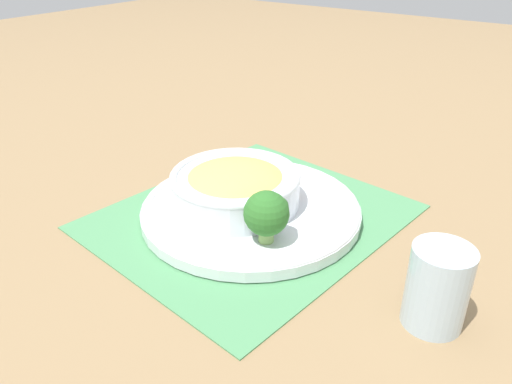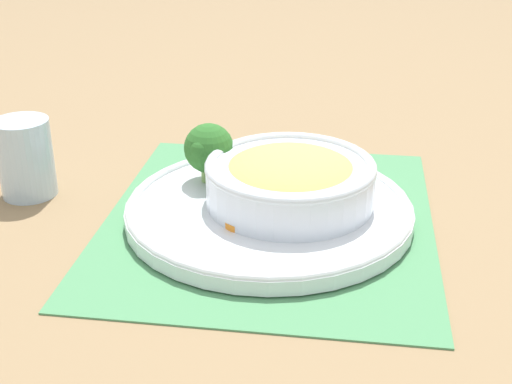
% 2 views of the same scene
% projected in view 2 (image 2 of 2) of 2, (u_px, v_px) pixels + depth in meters
% --- Properties ---
extents(ground_plane, '(4.00, 4.00, 0.00)m').
position_uv_depth(ground_plane, '(269.00, 220.00, 0.81)').
color(ground_plane, '#8C704C').
extents(placemat, '(0.46, 0.41, 0.00)m').
position_uv_depth(placemat, '(269.00, 219.00, 0.81)').
color(placemat, '#4C8C59').
rests_on(placemat, ground_plane).
extents(plate, '(0.32, 0.32, 0.02)m').
position_uv_depth(plate, '(269.00, 208.00, 0.80)').
color(plate, silver).
rests_on(plate, placemat).
extents(bowl, '(0.19, 0.19, 0.06)m').
position_uv_depth(bowl, '(290.00, 178.00, 0.79)').
color(bowl, silver).
rests_on(bowl, plate).
extents(broccoli_floret, '(0.06, 0.06, 0.07)m').
position_uv_depth(broccoli_floret, '(209.00, 149.00, 0.84)').
color(broccoli_floret, '#84AD5B').
rests_on(broccoli_floret, plate).
extents(carrot_slice_near, '(0.04, 0.04, 0.01)m').
position_uv_depth(carrot_slice_near, '(242.00, 222.00, 0.75)').
color(carrot_slice_near, orange).
rests_on(carrot_slice_near, plate).
extents(carrot_slice_middle, '(0.04, 0.04, 0.01)m').
position_uv_depth(carrot_slice_middle, '(259.00, 225.00, 0.75)').
color(carrot_slice_middle, orange).
rests_on(carrot_slice_middle, plate).
extents(water_glass, '(0.07, 0.07, 0.10)m').
position_uv_depth(water_glass, '(26.00, 162.00, 0.85)').
color(water_glass, silver).
rests_on(water_glass, ground_plane).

